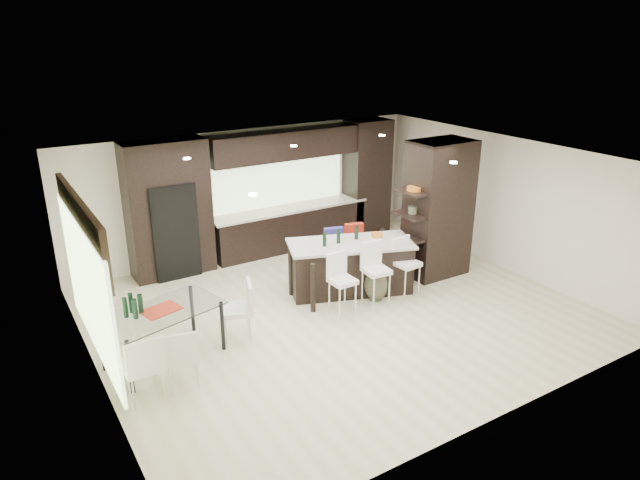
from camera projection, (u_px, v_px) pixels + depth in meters
ground at (338, 311)px, 10.02m from camera, size 8.00×8.00×0.00m
back_wall at (250, 191)px, 12.34m from camera, size 8.00×0.02×2.70m
left_wall at (88, 295)px, 7.58m from camera, size 0.02×7.00×2.70m
right_wall at (504, 203)px, 11.52m from camera, size 0.02×7.00×2.70m
ceiling at (340, 160)px, 9.07m from camera, size 8.00×7.00×0.02m
window_left at (88, 289)px, 7.76m from camera, size 0.04×3.20×1.90m
window_back at (275, 179)px, 12.53m from camera, size 3.40×0.04×1.20m
stone_accent at (81, 226)px, 7.46m from camera, size 0.08×3.00×0.80m
ceiling_spots at (331, 159)px, 9.28m from camera, size 4.00×3.00×0.02m
back_cabinetry at (277, 192)px, 12.32m from camera, size 6.80×0.68×2.70m
refrigerator at (171, 229)px, 11.24m from camera, size 0.90×0.68×1.90m
partition_column at (438, 209)px, 11.15m from camera, size 1.20×0.80×2.70m
kitchen_island at (350, 266)px, 10.69m from camera, size 2.50×1.72×0.96m
stool_left at (342, 292)px, 9.72m from camera, size 0.41×0.41×0.91m
stool_mid at (376, 282)px, 10.05m from camera, size 0.46×0.46×0.95m
stool_right at (406, 274)px, 10.41m from camera, size 0.44×0.44×0.91m
bench at (352, 258)px, 11.60m from camera, size 1.53×0.92×0.55m
floor_vase at (377, 271)px, 10.25m from camera, size 0.46×0.46×1.16m
dining_table at (164, 335)px, 8.44m from camera, size 1.89×1.36×0.82m
chair_near at (182, 359)px, 7.80m from camera, size 0.57×0.57×0.86m
chair_far at (143, 369)px, 7.51m from camera, size 0.51×0.51×0.92m
chair_end at (237, 314)px, 9.01m from camera, size 0.61×0.61×0.89m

